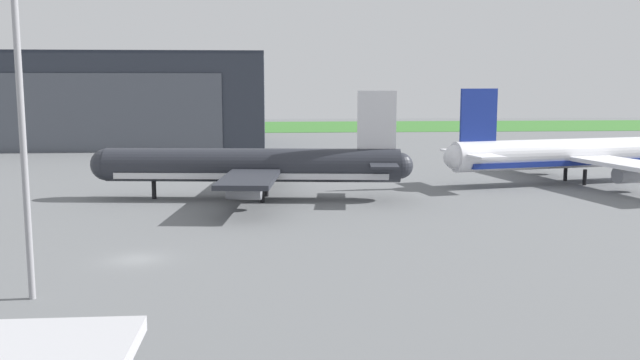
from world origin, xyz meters
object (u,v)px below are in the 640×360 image
Objects in this scene: maintenance_hangar at (104,101)px; apron_light_mast at (21,114)px; airliner_far_left at (586,154)px; airliner_far_right at (252,166)px.

apron_light_mast is (21.48, -115.68, 2.03)m from maintenance_hangar.
airliner_far_left is 1.12× the size of airliner_far_right.
maintenance_hangar reaches higher than airliner_far_left.
airliner_far_right is at bearing -65.23° from maintenance_hangar.
airliner_far_left is at bearing -38.27° from maintenance_hangar.
airliner_far_left is 79.99m from apron_light_mast.
airliner_far_right is 42.12m from apron_light_mast.
maintenance_hangar is 1.65× the size of airliner_far_left.
apron_light_mast is at bearing -79.48° from maintenance_hangar.
maintenance_hangar is 84.82m from airliner_far_right.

